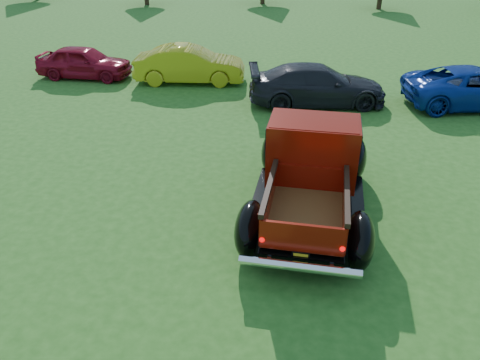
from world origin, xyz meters
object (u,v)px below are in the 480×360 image
(pickup_truck, at_px, (311,164))
(show_car_grey, at_px, (317,85))
(show_car_yellow, at_px, (190,65))
(show_car_blue, at_px, (476,87))
(show_car_red, at_px, (84,62))

(pickup_truck, xyz_separation_m, show_car_grey, (-0.02, 6.90, -0.27))
(show_car_yellow, xyz_separation_m, show_car_grey, (5.24, -1.78, -0.02))
(pickup_truck, distance_m, show_car_yellow, 10.15)
(pickup_truck, relative_size, show_car_grey, 1.15)
(show_car_blue, bearing_deg, show_car_grey, 85.95)
(show_car_red, distance_m, show_car_grey, 9.98)
(pickup_truck, height_order, show_car_grey, pickup_truck)
(show_car_yellow, bearing_deg, show_car_red, 83.93)
(pickup_truck, height_order, show_car_blue, pickup_truck)
(show_car_yellow, distance_m, show_car_blue, 10.92)
(pickup_truck, bearing_deg, show_car_yellow, 122.37)
(show_car_yellow, xyz_separation_m, show_car_blue, (10.87, -1.05, -0.04))
(show_car_red, height_order, show_car_grey, show_car_grey)
(show_car_grey, distance_m, show_car_blue, 5.67)
(show_car_grey, relative_size, show_car_blue, 0.98)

